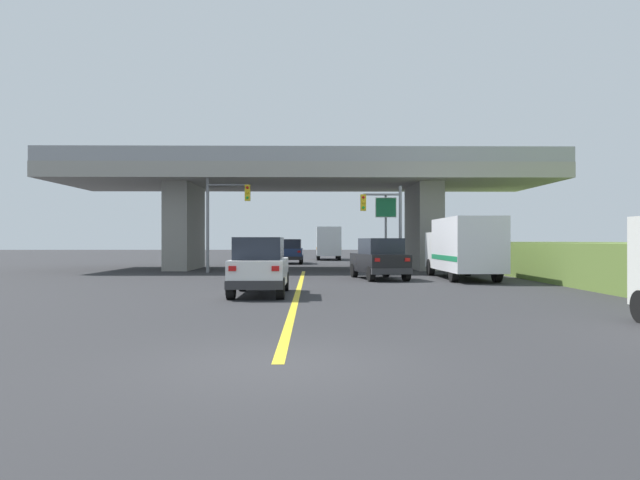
% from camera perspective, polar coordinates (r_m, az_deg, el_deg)
% --- Properties ---
extents(ground, '(160.00, 160.00, 0.00)m').
position_cam_1_polar(ground, '(38.60, -1.56, -2.89)').
color(ground, '#2B2B2D').
extents(overpass_bridge, '(32.11, 9.95, 7.47)m').
position_cam_1_polar(overpass_bridge, '(38.70, -1.56, 4.96)').
color(overpass_bridge, gray).
rests_on(overpass_bridge, ground).
extents(lane_divider_stripe, '(0.20, 26.74, 0.01)m').
position_cam_1_polar(lane_divider_stripe, '(22.30, -2.14, -4.96)').
color(lane_divider_stripe, yellow).
rests_on(lane_divider_stripe, ground).
extents(suv_lead, '(1.86, 4.30, 2.02)m').
position_cam_1_polar(suv_lead, '(20.20, -5.99, -2.61)').
color(suv_lead, silver).
rests_on(suv_lead, ground).
extents(suv_crossing, '(2.65, 4.63, 2.02)m').
position_cam_1_polar(suv_crossing, '(28.42, 5.93, -1.86)').
color(suv_crossing, black).
rests_on(suv_crossing, ground).
extents(box_truck, '(2.33, 7.41, 2.99)m').
position_cam_1_polar(box_truck, '(29.19, 14.03, -0.68)').
color(box_truck, silver).
rests_on(box_truck, ground).
extents(sedan_oncoming, '(1.87, 4.84, 2.02)m').
position_cam_1_polar(sedan_oncoming, '(47.70, -2.84, -1.13)').
color(sedan_oncoming, navy).
rests_on(sedan_oncoming, ground).
extents(traffic_signal_nearside, '(2.43, 0.36, 5.12)m').
position_cam_1_polar(traffic_signal_nearside, '(33.87, 6.62, 2.27)').
color(traffic_signal_nearside, slate).
rests_on(traffic_signal_nearside, ground).
extents(traffic_signal_farside, '(2.62, 0.36, 6.09)m').
position_cam_1_polar(traffic_signal_farside, '(34.67, -9.79, 3.01)').
color(traffic_signal_farside, slate).
rests_on(traffic_signal_farside, ground).
extents(highway_sign, '(1.31, 0.17, 4.74)m').
position_cam_1_polar(highway_sign, '(35.86, 6.55, 2.36)').
color(highway_sign, slate).
rests_on(highway_sign, ground).
extents(semi_truck_distant, '(2.33, 7.11, 3.23)m').
position_cam_1_polar(semi_truck_distant, '(57.24, 0.82, -0.28)').
color(semi_truck_distant, navy).
rests_on(semi_truck_distant, ground).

